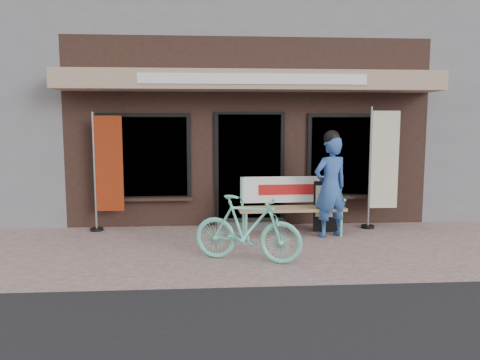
{
  "coord_description": "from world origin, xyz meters",
  "views": [
    {
      "loc": [
        -0.82,
        -6.97,
        2.0
      ],
      "look_at": [
        -0.28,
        0.7,
        1.05
      ],
      "focal_mm": 35.0,
      "sensor_mm": 36.0,
      "label": 1
    }
  ],
  "objects": [
    {
      "name": "person",
      "position": [
        1.33,
        0.98,
        0.92
      ],
      "size": [
        0.75,
        0.61,
        1.87
      ],
      "rotation": [
        0.0,
        0.0,
        0.34
      ],
      "color": "#2D549D",
      "rests_on": "ground"
    },
    {
      "name": "storefront",
      "position": [
        0.0,
        4.96,
        2.99
      ],
      "size": [
        7.0,
        6.77,
        6.0
      ],
      "color": "black",
      "rests_on": "ground"
    },
    {
      "name": "nobori_cream",
      "position": [
        2.46,
        1.56,
        1.18
      ],
      "size": [
        0.67,
        0.25,
        2.29
      ],
      "rotation": [
        0.0,
        0.0,
        -0.01
      ],
      "color": "gray",
      "rests_on": "ground"
    },
    {
      "name": "menu_stand",
      "position": [
        1.35,
        1.33,
        0.48
      ],
      "size": [
        0.48,
        0.19,
        0.94
      ],
      "rotation": [
        0.0,
        0.0,
        -0.2
      ],
      "color": "black",
      "rests_on": "ground"
    },
    {
      "name": "bicycle",
      "position": [
        -0.25,
        -0.41,
        0.48
      ],
      "size": [
        1.66,
        0.99,
        0.96
      ],
      "primitive_type": "imported",
      "rotation": [
        0.0,
        0.0,
        1.21
      ],
      "color": "#6DD6BA",
      "rests_on": "ground"
    },
    {
      "name": "ground",
      "position": [
        0.0,
        0.0,
        0.0
      ],
      "size": [
        70.0,
        70.0,
        0.0
      ],
      "primitive_type": "plane",
      "color": "tan",
      "rests_on": "ground"
    },
    {
      "name": "nobori_red",
      "position": [
        -2.65,
        1.7,
        1.13
      ],
      "size": [
        0.64,
        0.24,
        2.19
      ],
      "rotation": [
        0.0,
        0.0,
        -0.02
      ],
      "color": "gray",
      "rests_on": "ground"
    },
    {
      "name": "bench",
      "position": [
        0.67,
        1.23,
        0.6
      ],
      "size": [
        1.91,
        0.55,
        1.03
      ],
      "rotation": [
        0.0,
        0.0,
        0.03
      ],
      "color": "#6DD6BA",
      "rests_on": "ground"
    }
  ]
}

